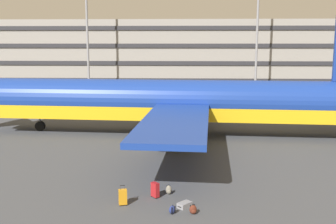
{
  "coord_description": "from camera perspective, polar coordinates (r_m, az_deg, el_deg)",
  "views": [
    {
      "loc": [
        1.8,
        -35.28,
        7.94
      ],
      "look_at": [
        0.61,
        -6.16,
        3.0
      ],
      "focal_mm": 43.18,
      "sensor_mm": 36.0,
      "label": 1
    }
  ],
  "objects": [
    {
      "name": "ground_plane",
      "position": [
        36.21,
        -0.58,
        -3.05
      ],
      "size": [
        600.0,
        600.0,
        0.0
      ],
      "primitive_type": "plane",
      "color": "#424449"
    },
    {
      "name": "terminal_structure",
      "position": [
        81.65,
        1.08,
        8.32
      ],
      "size": [
        149.84,
        20.1,
        12.18
      ],
      "color": "gray",
      "rests_on": "ground_plane"
    },
    {
      "name": "airliner",
      "position": [
        35.44,
        1.33,
        1.39
      ],
      "size": [
        38.29,
        30.97,
        10.26
      ],
      "color": "navy",
      "rests_on": "ground_plane"
    },
    {
      "name": "light_mast_left",
      "position": [
        67.15,
        -11.47,
        15.23
      ],
      "size": [
        1.8,
        0.5,
        25.96
      ],
      "color": "gray",
      "rests_on": "ground_plane"
    },
    {
      "name": "light_mast_center_left",
      "position": [
        66.26,
        12.62,
        14.8
      ],
      "size": [
        1.8,
        0.5,
        24.9
      ],
      "color": "gray",
      "rests_on": "ground_plane"
    },
    {
      "name": "suitcase_black",
      "position": [
        21.44,
        -1.84,
        -10.9
      ],
      "size": [
        0.48,
        0.49,
        0.99
      ],
      "color": "#B21E23",
      "rests_on": "ground_plane"
    },
    {
      "name": "suitcase_silver",
      "position": [
        20.6,
        -6.41,
        -11.82
      ],
      "size": [
        0.46,
        0.36,
        1.0
      ],
      "color": "orange",
      "rests_on": "ground_plane"
    },
    {
      "name": "suitcase_scuffed",
      "position": [
        20.35,
        2.36,
        -12.96
      ],
      "size": [
        0.79,
        0.8,
        0.26
      ],
      "color": "gray",
      "rests_on": "ground_plane"
    },
    {
      "name": "backpack_upright",
      "position": [
        21.93,
        0.1,
        -10.95
      ],
      "size": [
        0.34,
        0.31,
        0.54
      ],
      "color": "gray",
      "rests_on": "ground_plane"
    },
    {
      "name": "backpack_purple",
      "position": [
        19.61,
        0.59,
        -13.63
      ],
      "size": [
        0.4,
        0.38,
        0.46
      ],
      "color": "navy",
      "rests_on": "ground_plane"
    },
    {
      "name": "backpack_navy",
      "position": [
        19.61,
        3.57,
        -13.61
      ],
      "size": [
        0.41,
        0.37,
        0.48
      ],
      "color": "#592619",
      "rests_on": "ground_plane"
    }
  ]
}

